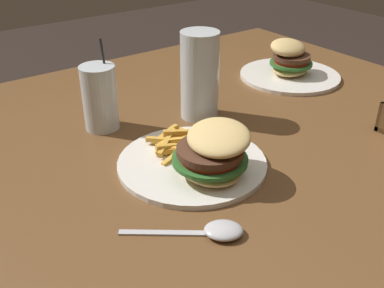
% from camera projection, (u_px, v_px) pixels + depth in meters
% --- Properties ---
extents(dining_table, '(1.20, 1.22, 0.74)m').
position_uv_depth(dining_table, '(242.00, 191.00, 0.98)').
color(dining_table, brown).
rests_on(dining_table, ground_plane).
extents(meal_plate_near, '(0.27, 0.27, 0.10)m').
position_uv_depth(meal_plate_near, '(203.00, 156.00, 0.79)').
color(meal_plate_near, white).
rests_on(meal_plate_near, dining_table).
extents(beer_glass, '(0.08, 0.08, 0.19)m').
position_uv_depth(beer_glass, '(200.00, 78.00, 0.96)').
color(beer_glass, silver).
rests_on(beer_glass, dining_table).
extents(juice_glass, '(0.07, 0.07, 0.19)m').
position_uv_depth(juice_glass, '(100.00, 100.00, 0.93)').
color(juice_glass, silver).
rests_on(juice_glass, dining_table).
extents(spoon, '(0.13, 0.16, 0.02)m').
position_uv_depth(spoon, '(218.00, 230.00, 0.65)').
color(spoon, silver).
rests_on(spoon, dining_table).
extents(meal_plate_far, '(0.27, 0.27, 0.10)m').
position_uv_depth(meal_plate_far, '(290.00, 66.00, 1.20)').
color(meal_plate_far, white).
rests_on(meal_plate_far, dining_table).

